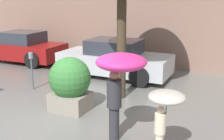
{
  "coord_description": "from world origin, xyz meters",
  "views": [
    {
      "loc": [
        3.97,
        -5.06,
        3.02
      ],
      "look_at": [
        0.69,
        1.6,
        1.05
      ],
      "focal_mm": 45.0,
      "sensor_mm": 36.0,
      "label": 1
    }
  ],
  "objects_px": {
    "planter_box": "(70,83)",
    "parking_meter": "(31,63)",
    "parked_car_near": "(114,59)",
    "person_child": "(165,105)",
    "parked_car_far": "(23,48)",
    "person_adult": "(120,71)"
  },
  "relations": [
    {
      "from": "planter_box",
      "to": "person_adult",
      "type": "bearing_deg",
      "value": -26.15
    },
    {
      "from": "parked_car_near",
      "to": "parked_car_far",
      "type": "xyz_separation_m",
      "value": [
        -4.88,
        0.34,
        -0.0
      ]
    },
    {
      "from": "person_adult",
      "to": "parked_car_far",
      "type": "xyz_separation_m",
      "value": [
        -7.13,
        4.76,
        -0.87
      ]
    },
    {
      "from": "person_child",
      "to": "parked_car_far",
      "type": "height_order",
      "value": "parked_car_far"
    },
    {
      "from": "planter_box",
      "to": "parked_car_near",
      "type": "bearing_deg",
      "value": 96.06
    },
    {
      "from": "person_adult",
      "to": "person_child",
      "type": "bearing_deg",
      "value": -31.19
    },
    {
      "from": "planter_box",
      "to": "parked_car_near",
      "type": "distance_m",
      "value": 3.52
    },
    {
      "from": "person_child",
      "to": "parked_car_near",
      "type": "height_order",
      "value": "parked_car_near"
    },
    {
      "from": "parked_car_far",
      "to": "parked_car_near",
      "type": "bearing_deg",
      "value": -96.03
    },
    {
      "from": "planter_box",
      "to": "person_child",
      "type": "relative_size",
      "value": 1.09
    },
    {
      "from": "person_child",
      "to": "person_adult",
      "type": "bearing_deg",
      "value": 144.47
    },
    {
      "from": "person_adult",
      "to": "parked_car_near",
      "type": "distance_m",
      "value": 5.04
    },
    {
      "from": "person_adult",
      "to": "parking_meter",
      "type": "bearing_deg",
      "value": 138.68
    },
    {
      "from": "person_adult",
      "to": "parking_meter",
      "type": "distance_m",
      "value": 4.44
    },
    {
      "from": "planter_box",
      "to": "parked_car_far",
      "type": "height_order",
      "value": "planter_box"
    },
    {
      "from": "person_adult",
      "to": "parked_car_far",
      "type": "distance_m",
      "value": 8.62
    },
    {
      "from": "planter_box",
      "to": "parking_meter",
      "type": "bearing_deg",
      "value": 157.2
    },
    {
      "from": "parked_car_near",
      "to": "parking_meter",
      "type": "height_order",
      "value": "parked_car_near"
    },
    {
      "from": "person_adult",
      "to": "parked_car_near",
      "type": "bearing_deg",
      "value": 100.0
    },
    {
      "from": "planter_box",
      "to": "person_child",
      "type": "height_order",
      "value": "planter_box"
    },
    {
      "from": "planter_box",
      "to": "parking_meter",
      "type": "height_order",
      "value": "planter_box"
    },
    {
      "from": "parked_car_near",
      "to": "parking_meter",
      "type": "bearing_deg",
      "value": 144.99
    }
  ]
}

